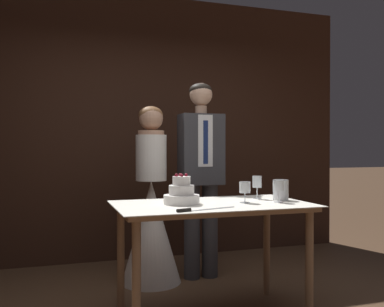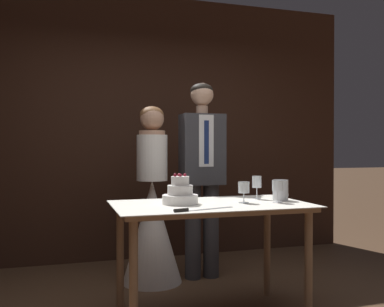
# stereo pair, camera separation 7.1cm
# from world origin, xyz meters

# --- Properties ---
(wall_back) EXTENTS (4.88, 0.12, 2.93)m
(wall_back) POSITION_xyz_m (0.00, 2.10, 1.46)
(wall_back) COLOR #382116
(wall_back) RESTS_ON ground_plane
(cake_table) EXTENTS (1.40, 0.81, 0.83)m
(cake_table) POSITION_xyz_m (0.13, 0.24, 0.73)
(cake_table) COLOR #8E6B4C
(cake_table) RESTS_ON ground_plane
(tiered_cake) EXTENTS (0.26, 0.26, 0.22)m
(tiered_cake) POSITION_xyz_m (-0.09, 0.27, 0.90)
(tiered_cake) COLOR white
(tiered_cake) RESTS_ON cake_table
(cake_knife) EXTENTS (0.44, 0.14, 0.02)m
(cake_knife) POSITION_xyz_m (-0.10, -0.07, 0.83)
(cake_knife) COLOR silver
(cake_knife) RESTS_ON cake_table
(wine_glass_near) EXTENTS (0.08, 0.08, 0.15)m
(wine_glass_near) POSITION_xyz_m (0.37, 0.20, 0.93)
(wine_glass_near) COLOR silver
(wine_glass_near) RESTS_ON cake_table
(wine_glass_middle) EXTENTS (0.08, 0.08, 0.16)m
(wine_glass_middle) POSITION_xyz_m (0.62, 0.15, 0.94)
(wine_glass_middle) COLOR silver
(wine_glass_middle) RESTS_ON cake_table
(wine_glass_far) EXTENTS (0.07, 0.07, 0.18)m
(wine_glass_far) POSITION_xyz_m (0.57, 0.40, 0.95)
(wine_glass_far) COLOR silver
(wine_glass_far) RESTS_ON cake_table
(hurricane_candle) EXTENTS (0.12, 0.12, 0.16)m
(hurricane_candle) POSITION_xyz_m (0.70, 0.26, 0.90)
(hurricane_candle) COLOR silver
(hurricane_candle) RESTS_ON cake_table
(bride) EXTENTS (0.54, 0.54, 1.61)m
(bride) POSITION_xyz_m (-0.11, 1.17, 0.60)
(bride) COLOR white
(bride) RESTS_ON ground_plane
(groom) EXTENTS (0.40, 0.25, 1.84)m
(groom) POSITION_xyz_m (0.37, 1.16, 1.04)
(groom) COLOR #38383D
(groom) RESTS_ON ground_plane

